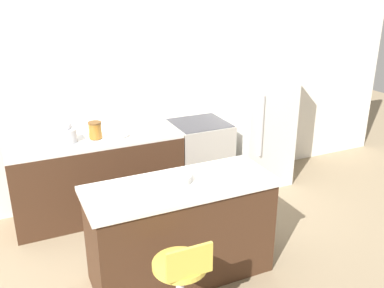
{
  "coord_description": "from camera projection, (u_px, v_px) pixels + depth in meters",
  "views": [
    {
      "loc": [
        -1.1,
        -3.95,
        2.46
      ],
      "look_at": [
        0.55,
        -0.36,
        0.94
      ],
      "focal_mm": 40.0,
      "sensor_mm": 36.0,
      "label": 1
    }
  ],
  "objects": [
    {
      "name": "fruit_bowl",
      "position": [
        175.0,
        178.0,
        3.54
      ],
      "size": [
        0.27,
        0.27,
        0.06
      ],
      "color": "white",
      "rests_on": "kitchen_island"
    },
    {
      "name": "back_counter",
      "position": [
        98.0,
        177.0,
        4.67
      ],
      "size": [
        1.8,
        0.62,
        0.9
      ],
      "color": "#422819",
      "rests_on": "ground_plane"
    },
    {
      "name": "kettle",
      "position": [
        67.0,
        134.0,
        4.36
      ],
      "size": [
        0.19,
        0.19,
        0.23
      ],
      "color": "silver",
      "rests_on": "back_counter"
    },
    {
      "name": "stool_chair",
      "position": [
        181.0,
        287.0,
        3.0
      ],
      "size": [
        0.39,
        0.39,
        0.86
      ],
      "color": "#B7B7BC",
      "rests_on": "ground_plane"
    },
    {
      "name": "ground_plane",
      "position": [
        133.0,
        221.0,
        4.66
      ],
      "size": [
        14.0,
        14.0,
        0.0
      ],
      "primitive_type": "plane",
      "color": "#998466"
    },
    {
      "name": "wall_back",
      "position": [
        109.0,
        91.0,
        4.76
      ],
      "size": [
        8.0,
        0.06,
        2.6
      ],
      "color": "white",
      "rests_on": "ground_plane"
    },
    {
      "name": "refrigerator",
      "position": [
        259.0,
        120.0,
        5.33
      ],
      "size": [
        0.69,
        0.66,
        1.66
      ],
      "color": "silver",
      "rests_on": "ground_plane"
    },
    {
      "name": "kitchen_island",
      "position": [
        181.0,
        230.0,
        3.67
      ],
      "size": [
        1.6,
        0.64,
        0.89
      ],
      "color": "#422819",
      "rests_on": "ground_plane"
    },
    {
      "name": "mixing_bowl",
      "position": [
        118.0,
        130.0,
        4.58
      ],
      "size": [
        0.24,
        0.24,
        0.1
      ],
      "color": "white",
      "rests_on": "back_counter"
    },
    {
      "name": "canister_jar",
      "position": [
        95.0,
        130.0,
        4.47
      ],
      "size": [
        0.14,
        0.14,
        0.18
      ],
      "color": "#9E6623",
      "rests_on": "back_counter"
    },
    {
      "name": "oven_range",
      "position": [
        200.0,
        158.0,
        5.15
      ],
      "size": [
        0.65,
        0.63,
        0.9
      ],
      "color": "#B7B2A8",
      "rests_on": "ground_plane"
    }
  ]
}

